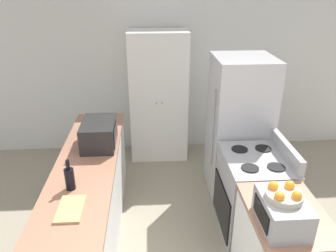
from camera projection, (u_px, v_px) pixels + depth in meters
wall_back at (161, 69)px, 5.00m from camera, size 7.00×0.06×2.60m
counter_left at (90, 201)px, 3.44m from camera, size 0.60×2.56×0.90m
pantry_cabinet at (158, 97)px, 4.86m from camera, size 0.84×0.54×1.92m
stove at (252, 194)px, 3.50m from camera, size 0.66×0.79×1.06m
refrigerator at (238, 128)px, 4.04m from camera, size 0.71×0.70×1.76m
microwave at (99, 134)px, 3.53m from camera, size 0.36×0.52×0.27m
wine_bottle at (70, 178)px, 2.80m from camera, size 0.08×0.08×0.28m
toaster_oven at (282, 212)px, 2.37m from camera, size 0.31×0.43×0.23m
fruit_bowl at (284, 194)px, 2.32m from camera, size 0.26×0.26×0.10m
cutting_board at (71, 209)px, 2.58m from camera, size 0.20×0.33×0.02m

